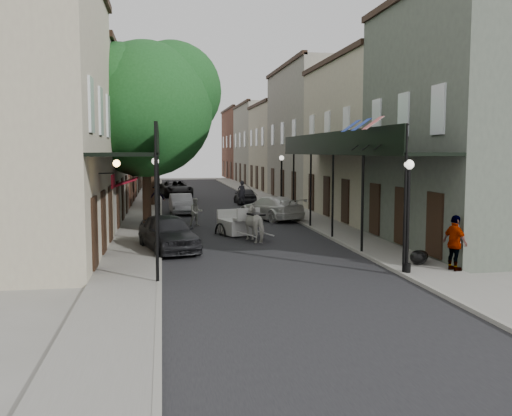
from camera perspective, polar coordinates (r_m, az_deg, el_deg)
name	(u,v)px	position (r m, az deg, el deg)	size (l,w,h in m)	color
ground	(273,268)	(20.24, 1.70, -6.00)	(140.00, 140.00, 0.00)	gray
road	(218,210)	(39.85, -3.82, -0.24)	(8.00, 90.00, 0.01)	black
sidewalk_left	(145,211)	(39.68, -11.03, -0.28)	(2.20, 90.00, 0.12)	gray
sidewalk_right	(288,208)	(40.63, 3.21, -0.05)	(2.20, 90.00, 0.12)	gray
building_row_left	(104,138)	(49.70, -15.00, 6.80)	(5.00, 80.00, 10.50)	#B1AA8E
building_row_right	(303,139)	(51.00, 4.76, 6.94)	(5.00, 80.00, 10.50)	gray
gallery_left	(140,152)	(26.45, -11.53, 5.47)	(2.20, 18.05, 4.88)	black
gallery_right	(343,152)	(27.80, 8.70, 5.52)	(2.20, 18.05, 4.88)	black
tree_near	(153,104)	(29.73, -10.24, 10.20)	(7.31, 6.80, 9.63)	#382619
tree_far	(156,128)	(43.67, -10.02, 7.86)	(6.45, 6.00, 8.61)	#382619
lamppost_right_near	(408,214)	(19.27, 14.94, -0.60)	(0.32, 0.32, 3.71)	black
lamppost_left	(156,198)	(25.54, -9.98, 0.99)	(0.32, 0.32, 3.71)	black
lamppost_right_far	(281,182)	(38.33, 2.57, 2.60)	(0.32, 0.32, 3.71)	black
horse	(257,224)	(26.01, 0.11, -1.58)	(0.88, 1.92, 1.62)	silver
carriage	(234,213)	(28.24, -2.24, -0.51)	(2.14, 2.69, 2.72)	black
pedestrian_walking	(196,212)	(31.57, -6.02, -0.40)	(0.75, 0.59, 1.55)	#B7B7AD
pedestrian_sidewalk_left	(157,197)	(40.52, -9.88, 1.14)	(1.08, 0.62, 1.68)	gray
pedestrian_sidewalk_right	(455,243)	(20.15, 19.29, -3.31)	(1.10, 0.46, 1.87)	gray
car_left_near	(168,233)	(23.69, -8.76, -2.47)	(1.81, 4.50, 1.53)	black
car_left_mid	(181,204)	(37.88, -7.49, 0.41)	(1.39, 3.98, 1.31)	gray
car_left_far	(176,188)	(52.38, -8.02, 1.95)	(2.51, 5.44, 1.51)	black
car_right_near	(271,208)	(34.23, 1.48, 0.00)	(2.01, 4.94, 1.43)	silver
car_right_far	(245,196)	(44.72, -1.09, 1.22)	(1.50, 3.73, 1.27)	black
trash_bags	(419,257)	(21.16, 16.02, -4.71)	(0.87, 1.02, 0.51)	black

